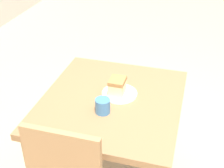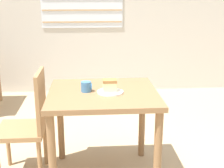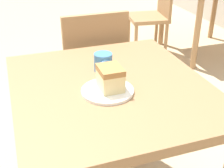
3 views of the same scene
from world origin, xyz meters
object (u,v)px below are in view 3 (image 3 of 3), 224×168
object	(u,v)px
chair_far_corner	(154,11)
cake_slice	(110,78)
coffee_mug	(103,63)
plate	(107,91)
dining_table_near	(111,110)
chair_near_window	(92,78)

from	to	relation	value
chair_far_corner	cake_slice	world-z (taller)	chair_far_corner
coffee_mug	plate	bearing A→B (deg)	-12.99
cake_slice	plate	bearing A→B (deg)	-73.09
dining_table_near	chair_far_corner	distance (m)	2.25
cake_slice	chair_far_corner	bearing A→B (deg)	149.38
dining_table_near	coffee_mug	distance (m)	0.21
plate	chair_far_corner	bearing A→B (deg)	149.15
dining_table_near	plate	distance (m)	0.15
chair_near_window	plate	bearing A→B (deg)	79.93
chair_near_window	cake_slice	xyz separation A→B (m)	(0.67, -0.11, 0.34)
dining_table_near	coffee_mug	world-z (taller)	coffee_mug
plate	cake_slice	distance (m)	0.05
dining_table_near	chair_far_corner	size ratio (longest dim) A/B	0.94
dining_table_near	chair_near_window	world-z (taller)	chair_near_window
chair_near_window	coffee_mug	xyz separation A→B (m)	(0.49, -0.08, 0.32)
chair_near_window	plate	size ratio (longest dim) A/B	4.49
plate	coffee_mug	size ratio (longest dim) A/B	2.33
chair_near_window	plate	xyz separation A→B (m)	(0.68, -0.12, 0.29)
coffee_mug	cake_slice	bearing A→B (deg)	-9.34
chair_far_corner	dining_table_near	bearing A→B (deg)	-22.76
dining_table_near	coffee_mug	bearing A→B (deg)	175.28
chair_far_corner	plate	world-z (taller)	chair_far_corner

